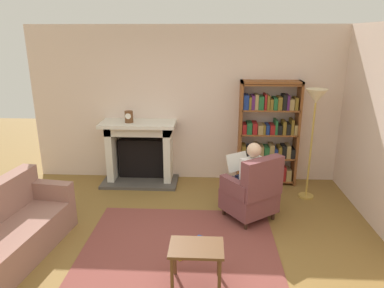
% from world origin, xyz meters
% --- Properties ---
extents(ground, '(14.00, 14.00, 0.00)m').
position_xyz_m(ground, '(0.00, 0.00, 0.00)').
color(ground, olive).
extents(back_wall, '(5.60, 0.10, 2.70)m').
position_xyz_m(back_wall, '(0.00, 2.55, 1.35)').
color(back_wall, beige).
rests_on(back_wall, ground).
extents(side_wall_right, '(0.10, 5.20, 2.70)m').
position_xyz_m(side_wall_right, '(2.65, 1.25, 1.35)').
color(side_wall_right, beige).
rests_on(side_wall_right, ground).
extents(area_rug, '(2.40, 1.80, 0.01)m').
position_xyz_m(area_rug, '(0.00, 0.30, 0.01)').
color(area_rug, brown).
rests_on(area_rug, ground).
extents(fireplace, '(1.32, 0.64, 1.11)m').
position_xyz_m(fireplace, '(-0.88, 2.30, 0.58)').
color(fireplace, '#4C4742').
rests_on(fireplace, ground).
extents(mantel_clock, '(0.14, 0.14, 0.20)m').
position_xyz_m(mantel_clock, '(-1.02, 2.20, 1.20)').
color(mantel_clock, brown).
rests_on(mantel_clock, fireplace).
extents(bookshelf, '(1.01, 0.32, 1.81)m').
position_xyz_m(bookshelf, '(1.35, 2.33, 0.89)').
color(bookshelf, brown).
rests_on(bookshelf, ground).
extents(armchair_reading, '(0.88, 0.88, 0.97)m').
position_xyz_m(armchair_reading, '(0.96, 0.99, 0.42)').
color(armchair_reading, '#331E14').
rests_on(armchair_reading, ground).
extents(seated_reader, '(0.56, 0.59, 1.14)m').
position_xyz_m(seated_reader, '(0.89, 1.08, 0.62)').
color(seated_reader, silver).
rests_on(seated_reader, ground).
extents(sofa_floral, '(0.93, 1.78, 0.85)m').
position_xyz_m(sofa_floral, '(-2.00, -0.05, 0.32)').
color(sofa_floral, '#976A5D').
rests_on(sofa_floral, ground).
extents(side_table, '(0.56, 0.39, 0.47)m').
position_xyz_m(side_table, '(0.23, -0.44, 0.39)').
color(side_table, brown).
rests_on(side_table, ground).
extents(scattered_books, '(0.49, 0.53, 0.04)m').
position_xyz_m(scattered_books, '(0.17, 0.18, 0.03)').
color(scattered_books, gold).
rests_on(scattered_books, area_rug).
extents(floor_lamp, '(0.32, 0.32, 1.76)m').
position_xyz_m(floor_lamp, '(1.93, 1.77, 1.49)').
color(floor_lamp, '#B7933F').
rests_on(floor_lamp, ground).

